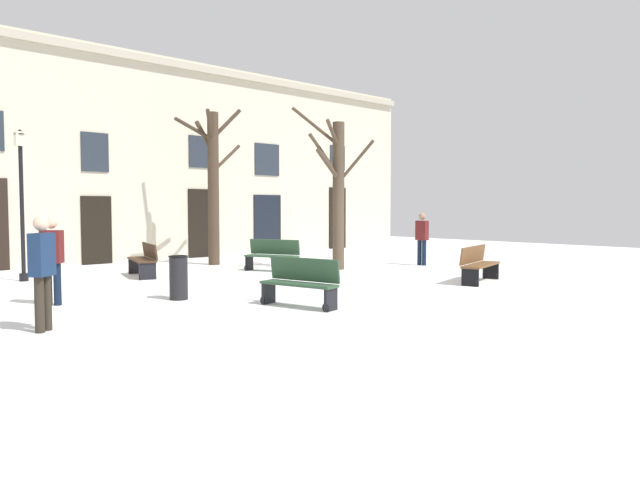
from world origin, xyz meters
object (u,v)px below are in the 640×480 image
Objects in this scene: streetlamp at (21,189)px; tree_foreground at (337,189)px; tree_center at (213,181)px; litter_bin at (179,277)px; person_near_bench at (52,256)px; bench_back_to_back_right at (479,264)px; bench_near_center_tree at (273,255)px; person_strolling at (422,236)px; person_by_shop_door at (42,267)px; bench_near_lamp at (144,259)px; bench_back_to_back_left at (300,282)px.

tree_foreground is at bearing -23.25° from streetlamp.
tree_center reaches higher than tree_foreground.
person_near_bench is (-2.13, 1.00, 0.49)m from litter_bin.
tree_foreground reaches higher than bench_back_to_back_right.
bench_near_center_tree is (0.21, -2.87, -2.25)m from tree_center.
bench_back_to_back_right is 5.96m from bench_near_center_tree.
person_strolling is 0.97× the size of person_by_shop_door.
person_by_shop_door is (-12.40, -2.41, 0.03)m from person_strolling.
tree_center reaches higher than bench_near_center_tree.
streetlamp is 7.08m from person_by_shop_door.
tree_foreground reaches higher than person_near_bench.
streetlamp is 11.71m from person_strolling.
bench_near_center_tree reaches higher than litter_bin.
person_near_bench reaches higher than bench_near_lamp.
bench_back_to_back_right is 8.88m from bench_near_lamp.
person_by_shop_door is (-9.50, -3.37, -1.45)m from tree_foreground.
bench_back_to_back_left is 0.92× the size of bench_near_lamp.
streetlamp is 4.28× the size of litter_bin.
streetlamp is at bearing -97.32° from bench_near_lamp.
bench_near_lamp is 1.06× the size of person_near_bench.
tree_foreground is 0.97× the size of tree_center.
litter_bin is at bearing -86.88° from person_strolling.
tree_center reaches higher than litter_bin.
person_strolling is (4.87, -4.76, -1.78)m from tree_center.
tree_foreground is 2.92× the size of person_near_bench.
person_by_shop_door is at bearing -155.47° from litter_bin.
person_strolling is at bearing 43.53° from bench_near_center_tree.
bench_back_to_back_left reaches higher than litter_bin.
tree_center is 3.08× the size of bench_back_to_back_left.
bench_back_to_back_right reaches higher than bench_near_lamp.
tree_center is 9.02m from bench_back_to_back_left.
bench_near_center_tree is at bearing -115.19° from person_strolling.
bench_near_center_tree is (-2.24, 5.53, 0.01)m from bench_back_to_back_right.
litter_bin is (-6.45, -1.98, -1.98)m from tree_foreground.
person_strolling is at bearing 83.26° from bench_near_lamp.
bench_near_center_tree is at bearing 83.66° from bench_near_lamp.
bench_near_lamp is 1.05× the size of person_strolling.
bench_near_lamp is at bearing 156.30° from tree_foreground.
person_near_bench is (-9.06, 3.62, 0.48)m from bench_back_to_back_right.
person_near_bench is at bearing -99.17° from streetlamp.
streetlamp reaches higher than bench_near_center_tree.
person_by_shop_door is at bearing -66.52° from person_near_bench.
bench_near_center_tree is 5.05m from person_strolling.
streetlamp is at bearing 125.29° from person_near_bench.
tree_center is 1.33× the size of streetlamp.
bench_back_to_back_left is at bearing -0.01° from person_near_bench.
person_by_shop_door is at bearing -115.13° from bench_back_to_back_left.
tree_center is at bearing -175.12° from person_by_shop_door.
bench_back_to_back_right reaches higher than litter_bin.
litter_bin is at bearing 144.03° from bench_back_to_back_right.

